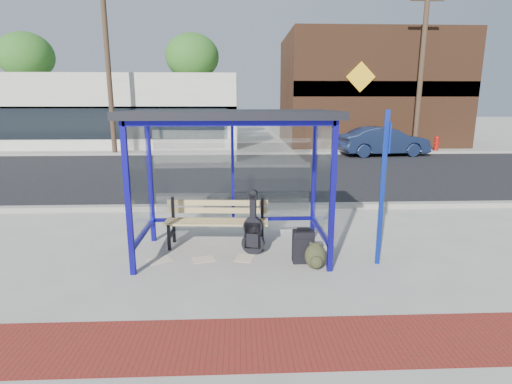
{
  "coord_description": "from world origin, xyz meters",
  "views": [
    {
      "loc": [
        0.12,
        -6.45,
        2.56
      ],
      "look_at": [
        0.4,
        0.2,
        1.04
      ],
      "focal_mm": 28.0,
      "sensor_mm": 36.0,
      "label": 1
    }
  ],
  "objects_px": {
    "backpack": "(316,257)",
    "fire_hydrant": "(437,143)",
    "guitar_bag": "(253,232)",
    "parked_car": "(384,141)",
    "suitcase": "(303,246)",
    "bench": "(217,219)"
  },
  "relations": [
    {
      "from": "backpack",
      "to": "fire_hydrant",
      "type": "distance_m",
      "value": 16.96
    },
    {
      "from": "guitar_bag",
      "to": "parked_car",
      "type": "height_order",
      "value": "parked_car"
    },
    {
      "from": "parked_car",
      "to": "fire_hydrant",
      "type": "relative_size",
      "value": 5.08
    },
    {
      "from": "guitar_bag",
      "to": "suitcase",
      "type": "xyz_separation_m",
      "value": [
        0.8,
        -0.41,
        -0.12
      ]
    },
    {
      "from": "bench",
      "to": "guitar_bag",
      "type": "xyz_separation_m",
      "value": [
        0.64,
        -0.45,
        -0.1
      ]
    },
    {
      "from": "bench",
      "to": "fire_hydrant",
      "type": "bearing_deg",
      "value": 54.89
    },
    {
      "from": "parked_car",
      "to": "fire_hydrant",
      "type": "height_order",
      "value": "parked_car"
    },
    {
      "from": "parked_car",
      "to": "bench",
      "type": "bearing_deg",
      "value": 142.07
    },
    {
      "from": "suitcase",
      "to": "bench",
      "type": "bearing_deg",
      "value": 149.08
    },
    {
      "from": "fire_hydrant",
      "to": "backpack",
      "type": "bearing_deg",
      "value": -122.01
    },
    {
      "from": "guitar_bag",
      "to": "backpack",
      "type": "distance_m",
      "value": 1.18
    },
    {
      "from": "bench",
      "to": "backpack",
      "type": "xyz_separation_m",
      "value": [
        1.59,
        -1.12,
        -0.3
      ]
    },
    {
      "from": "backpack",
      "to": "parked_car",
      "type": "xyz_separation_m",
      "value": [
        5.73,
        13.06,
        0.5
      ]
    },
    {
      "from": "suitcase",
      "to": "fire_hydrant",
      "type": "relative_size",
      "value": 0.71
    },
    {
      "from": "suitcase",
      "to": "parked_car",
      "type": "relative_size",
      "value": 0.14
    },
    {
      "from": "bench",
      "to": "fire_hydrant",
      "type": "relative_size",
      "value": 2.26
    },
    {
      "from": "suitcase",
      "to": "fire_hydrant",
      "type": "bearing_deg",
      "value": 57.3
    },
    {
      "from": "fire_hydrant",
      "to": "suitcase",
      "type": "bearing_deg",
      "value": -122.92
    },
    {
      "from": "backpack",
      "to": "parked_car",
      "type": "bearing_deg",
      "value": 68.7
    },
    {
      "from": "suitcase",
      "to": "guitar_bag",
      "type": "bearing_deg",
      "value": 152.79
    },
    {
      "from": "parked_car",
      "to": "guitar_bag",
      "type": "bearing_deg",
      "value": 145.25
    },
    {
      "from": "backpack",
      "to": "fire_hydrant",
      "type": "bearing_deg",
      "value": 60.38
    }
  ]
}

